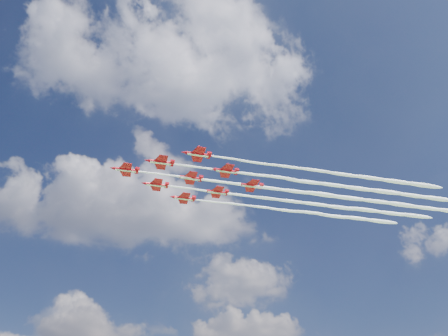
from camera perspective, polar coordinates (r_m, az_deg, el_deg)
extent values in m
cylinder|color=red|center=(151.22, -12.72, -0.22)|extent=(7.39, 1.98, 1.01)
cone|color=red|center=(151.41, -14.44, 0.00)|extent=(1.95, 1.24, 1.01)
cone|color=red|center=(151.16, -11.11, -0.43)|extent=(1.48, 1.09, 0.91)
ellipsoid|color=black|center=(151.50, -13.39, 0.00)|extent=(2.00, 1.08, 0.66)
cube|color=red|center=(151.18, -12.55, -0.26)|extent=(4.03, 8.74, 0.13)
cube|color=red|center=(151.16, -11.35, -0.40)|extent=(1.71, 3.44, 0.11)
cube|color=red|center=(151.61, -11.24, -0.15)|extent=(1.47, 0.32, 1.65)
cube|color=white|center=(150.97, -12.74, -0.36)|extent=(6.91, 1.74, 0.11)
cylinder|color=red|center=(145.31, -8.25, 0.76)|extent=(7.39, 1.98, 1.01)
cone|color=red|center=(145.16, -10.04, 0.99)|extent=(1.95, 1.24, 1.01)
cone|color=red|center=(145.58, -6.58, 0.54)|extent=(1.48, 1.09, 0.91)
ellipsoid|color=black|center=(145.46, -8.96, 0.99)|extent=(2.00, 1.08, 0.66)
cube|color=red|center=(145.31, -8.08, 0.72)|extent=(4.03, 8.74, 0.13)
cube|color=red|center=(145.53, -6.83, 0.57)|extent=(1.71, 3.44, 0.11)
cube|color=red|center=(146.01, -6.73, 0.83)|extent=(1.47, 0.32, 1.65)
cube|color=white|center=(145.05, -8.27, 0.61)|extent=(6.91, 1.74, 0.11)
cylinder|color=red|center=(157.45, -8.85, -2.16)|extent=(7.39, 1.98, 1.01)
cone|color=red|center=(157.31, -10.50, -1.95)|extent=(1.95, 1.24, 1.01)
cone|color=red|center=(157.70, -7.30, -2.36)|extent=(1.48, 1.09, 0.91)
ellipsoid|color=black|center=(157.59, -9.50, -1.95)|extent=(2.00, 1.08, 0.66)
cube|color=red|center=(157.44, -8.69, -2.20)|extent=(4.03, 8.74, 0.13)
cube|color=red|center=(157.65, -7.53, -2.33)|extent=(1.71, 3.44, 0.11)
cube|color=red|center=(158.10, -7.44, -2.09)|extent=(1.47, 0.32, 1.65)
cube|color=white|center=(157.21, -8.87, -2.31)|extent=(6.91, 1.74, 0.11)
cylinder|color=red|center=(140.40, -3.44, 1.81)|extent=(7.39, 1.98, 1.01)
cone|color=red|center=(139.88, -5.28, 2.06)|extent=(1.95, 1.24, 1.01)
cone|color=red|center=(141.02, -1.72, 1.57)|extent=(1.48, 1.09, 0.91)
ellipsoid|color=black|center=(140.42, -4.17, 2.04)|extent=(2.00, 1.08, 0.66)
cube|color=red|center=(140.43, -3.26, 1.77)|extent=(4.03, 8.74, 0.13)
cube|color=red|center=(140.92, -1.98, 1.61)|extent=(1.71, 3.44, 0.11)
cube|color=red|center=(141.43, -1.90, 1.87)|extent=(1.47, 0.32, 1.65)
cube|color=white|center=(140.13, -3.45, 1.66)|extent=(6.91, 1.74, 0.11)
cylinder|color=red|center=(152.24, -4.43, -1.30)|extent=(7.39, 1.98, 1.01)
cone|color=red|center=(151.77, -6.14, -1.08)|extent=(1.95, 1.24, 1.01)
cone|color=red|center=(152.81, -2.85, -1.50)|extent=(1.48, 1.09, 0.91)
ellipsoid|color=black|center=(152.26, -5.11, -1.08)|extent=(2.00, 1.08, 0.66)
cube|color=red|center=(152.27, -4.27, -1.33)|extent=(4.03, 8.74, 0.13)
cube|color=red|center=(152.72, -3.08, -1.47)|extent=(1.71, 3.44, 0.11)
cube|color=red|center=(153.19, -3.00, -1.22)|extent=(1.47, 0.32, 1.65)
cube|color=white|center=(152.00, -4.44, -1.44)|extent=(6.91, 1.74, 0.11)
cylinder|color=red|center=(164.51, -5.28, -3.94)|extent=(7.39, 1.98, 1.01)
cone|color=red|center=(164.07, -6.86, -3.75)|extent=(1.95, 1.24, 1.01)
cone|color=red|center=(165.04, -3.81, -4.13)|extent=(1.48, 1.09, 0.91)
ellipsoid|color=black|center=(164.52, -5.91, -3.74)|extent=(2.00, 1.08, 0.66)
cube|color=red|center=(164.54, -5.13, -3.98)|extent=(4.03, 8.74, 0.13)
cube|color=red|center=(164.95, -4.03, -4.10)|extent=(1.71, 3.44, 0.11)
cube|color=red|center=(165.39, -3.95, -3.86)|extent=(1.47, 0.32, 1.65)
cube|color=white|center=(164.28, -5.29, -4.08)|extent=(6.91, 1.74, 0.11)
cylinder|color=red|center=(148.04, 0.26, -0.36)|extent=(7.39, 1.98, 1.01)
cone|color=red|center=(147.21, -1.47, -0.14)|extent=(1.95, 1.24, 1.01)
cone|color=red|center=(148.95, 1.87, -0.58)|extent=(1.48, 1.09, 0.91)
ellipsoid|color=black|center=(147.92, -0.43, -0.14)|extent=(2.00, 1.08, 0.66)
cube|color=red|center=(148.11, 0.43, -0.40)|extent=(4.03, 8.74, 0.13)
cube|color=red|center=(148.81, 1.63, -0.54)|extent=(1.71, 3.44, 0.11)
cube|color=red|center=(149.30, 1.69, -0.29)|extent=(1.47, 0.32, 1.65)
cube|color=white|center=(147.79, 0.26, -0.51)|extent=(6.91, 1.74, 0.11)
cylinder|color=red|center=(159.97, -0.96, -3.16)|extent=(7.39, 1.98, 1.01)
cone|color=red|center=(159.20, -2.57, -2.96)|extent=(1.95, 1.24, 1.01)
cone|color=red|center=(160.81, 0.54, -3.34)|extent=(1.48, 1.09, 0.91)
ellipsoid|color=black|center=(159.86, -1.60, -2.95)|extent=(2.00, 1.08, 0.66)
cube|color=red|center=(160.03, -0.80, -3.19)|extent=(4.03, 8.74, 0.13)
cube|color=red|center=(160.68, 0.32, -3.31)|extent=(1.71, 3.44, 0.11)
cube|color=red|center=(161.14, 0.38, -3.07)|extent=(1.47, 0.32, 1.65)
cube|color=white|center=(159.74, -0.96, -3.30)|extent=(6.91, 1.74, 0.11)
cylinder|color=red|center=(156.43, 3.58, -2.31)|extent=(7.39, 1.98, 1.01)
cone|color=red|center=(155.31, 1.96, -2.11)|extent=(1.95, 1.24, 1.01)
cone|color=red|center=(157.59, 5.08, -2.50)|extent=(1.48, 1.09, 0.91)
ellipsoid|color=black|center=(156.18, 2.93, -2.10)|extent=(2.00, 1.08, 0.66)
cube|color=red|center=(156.52, 3.74, -2.35)|extent=(4.03, 8.74, 0.13)
cube|color=red|center=(157.41, 4.86, -2.47)|extent=(1.71, 3.44, 0.11)
cube|color=red|center=(157.89, 4.91, -2.22)|extent=(1.47, 0.32, 1.65)
cube|color=white|center=(156.19, 3.59, -2.45)|extent=(6.91, 1.74, 0.11)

